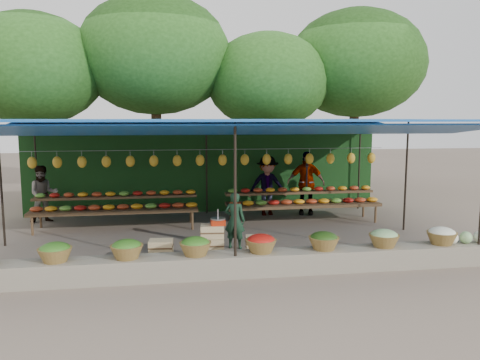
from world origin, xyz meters
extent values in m
plane|color=#6B5B4F|center=(0.00, 0.00, 0.00)|extent=(60.00, 60.00, 0.00)
cube|color=slate|center=(0.00, -2.75, 0.20)|extent=(10.60, 0.55, 0.40)
cylinder|color=black|center=(0.00, -2.90, 1.40)|extent=(0.05, 0.05, 2.80)
cylinder|color=black|center=(-4.80, 0.00, 1.40)|extent=(0.05, 0.05, 2.80)
cylinder|color=black|center=(4.80, 0.00, 1.40)|extent=(0.05, 0.05, 2.80)
cylinder|color=black|center=(-4.80, 2.90, 1.40)|extent=(0.05, 0.05, 2.80)
cylinder|color=black|center=(0.00, 2.90, 1.40)|extent=(0.05, 0.05, 2.80)
cylinder|color=black|center=(4.80, 2.90, 1.40)|extent=(0.05, 0.05, 2.80)
cube|color=#1755AC|center=(0.00, 0.00, 2.80)|extent=(10.80, 6.60, 0.04)
cube|color=#1755AC|center=(0.00, -2.00, 2.62)|extent=(10.80, 2.19, 0.26)
cube|color=#1755AC|center=(0.00, 2.00, 2.62)|extent=(10.80, 2.19, 0.26)
cylinder|color=#9C9CA1|center=(0.00, 1.40, 2.02)|extent=(9.60, 0.01, 0.01)
ellipsoid|color=gold|center=(-4.50, 1.40, 1.74)|extent=(0.23, 0.17, 0.30)
ellipsoid|color=gold|center=(-3.90, 1.40, 1.74)|extent=(0.23, 0.17, 0.30)
ellipsoid|color=gold|center=(-3.30, 1.40, 1.74)|extent=(0.23, 0.17, 0.30)
ellipsoid|color=gold|center=(-2.70, 1.40, 1.74)|extent=(0.23, 0.17, 0.30)
ellipsoid|color=gold|center=(-2.10, 1.40, 1.74)|extent=(0.23, 0.17, 0.30)
ellipsoid|color=gold|center=(-1.50, 1.40, 1.74)|extent=(0.23, 0.17, 0.30)
ellipsoid|color=gold|center=(-0.90, 1.40, 1.74)|extent=(0.23, 0.17, 0.30)
ellipsoid|color=gold|center=(-0.30, 1.40, 1.74)|extent=(0.23, 0.17, 0.30)
ellipsoid|color=gold|center=(0.30, 1.40, 1.74)|extent=(0.23, 0.17, 0.30)
ellipsoid|color=gold|center=(0.90, 1.40, 1.74)|extent=(0.23, 0.17, 0.30)
ellipsoid|color=gold|center=(1.50, 1.40, 1.74)|extent=(0.23, 0.17, 0.30)
ellipsoid|color=gold|center=(2.10, 1.40, 1.74)|extent=(0.23, 0.17, 0.30)
ellipsoid|color=gold|center=(2.70, 1.40, 1.74)|extent=(0.23, 0.17, 0.30)
ellipsoid|color=gold|center=(3.30, 1.40, 1.74)|extent=(0.23, 0.17, 0.30)
ellipsoid|color=gold|center=(3.90, 1.40, 1.74)|extent=(0.23, 0.17, 0.30)
ellipsoid|color=gold|center=(4.50, 1.40, 1.74)|extent=(0.23, 0.17, 0.30)
ellipsoid|color=#346C1C|center=(-3.10, -2.75, 0.62)|extent=(0.52, 0.52, 0.23)
ellipsoid|color=#346C1C|center=(-1.90, -2.75, 0.62)|extent=(0.52, 0.52, 0.23)
ellipsoid|color=#346C1C|center=(-0.70, -2.75, 0.62)|extent=(0.52, 0.52, 0.23)
ellipsoid|color=#A9150E|center=(0.50, -2.75, 0.62)|extent=(0.52, 0.52, 0.23)
ellipsoid|color=#234312|center=(1.70, -2.75, 0.62)|extent=(0.52, 0.52, 0.23)
ellipsoid|color=#8CBF77|center=(2.90, -2.75, 0.62)|extent=(0.52, 0.52, 0.23)
ellipsoid|color=white|center=(4.10, -2.75, 0.62)|extent=(0.52, 0.52, 0.23)
cube|color=#174218|center=(0.00, 3.15, 1.25)|extent=(10.60, 0.06, 2.50)
cylinder|color=#332012|center=(-5.50, 5.80, 1.98)|extent=(0.36, 0.36, 3.97)
ellipsoid|color=#1B3E11|center=(-5.50, 5.80, 4.46)|extent=(4.77, 4.77, 3.69)
cylinder|color=#332012|center=(-1.50, 6.20, 2.24)|extent=(0.36, 0.36, 4.48)
ellipsoid|color=#1B3E11|center=(-1.50, 6.20, 5.04)|extent=(5.39, 5.39, 4.17)
cylinder|color=#332012|center=(2.50, 5.90, 1.86)|extent=(0.36, 0.36, 3.71)
ellipsoid|color=#1B3E11|center=(2.50, 5.90, 4.18)|extent=(4.47, 4.47, 3.45)
cylinder|color=#332012|center=(6.00, 6.30, 2.18)|extent=(0.36, 0.36, 4.35)
ellipsoid|color=#1B3E11|center=(6.00, 6.30, 4.90)|extent=(5.24, 5.24, 4.05)
cube|color=#48351D|center=(-2.50, 1.30, 0.50)|extent=(4.20, 0.95, 0.08)
cube|color=#48351D|center=(-2.50, 1.60, 0.78)|extent=(4.20, 0.35, 0.06)
cylinder|color=#48351D|center=(-4.45, 0.90, 0.25)|extent=(0.06, 0.06, 0.50)
cylinder|color=#48351D|center=(-0.55, 0.90, 0.25)|extent=(0.06, 0.06, 0.50)
cylinder|color=#48351D|center=(-4.45, 1.70, 0.25)|extent=(0.06, 0.06, 0.50)
cylinder|color=#48351D|center=(-0.55, 1.70, 0.25)|extent=(0.06, 0.06, 0.50)
ellipsoid|color=#BB3C1A|center=(-4.40, 1.15, 0.60)|extent=(0.31, 0.26, 0.13)
ellipsoid|color=#60A231|center=(-4.40, 1.60, 0.87)|extent=(0.26, 0.22, 0.12)
ellipsoid|color=orange|center=(-4.05, 1.15, 0.60)|extent=(0.31, 0.26, 0.13)
ellipsoid|color=#A9150E|center=(-4.05, 1.60, 0.87)|extent=(0.26, 0.22, 0.12)
ellipsoid|color=#60A231|center=(-3.70, 1.15, 0.60)|extent=(0.31, 0.26, 0.13)
ellipsoid|color=#BB3C1A|center=(-3.70, 1.60, 0.87)|extent=(0.26, 0.22, 0.12)
ellipsoid|color=#A9150E|center=(-3.35, 1.15, 0.60)|extent=(0.31, 0.26, 0.13)
ellipsoid|color=orange|center=(-3.35, 1.60, 0.87)|extent=(0.26, 0.22, 0.12)
ellipsoid|color=#BB3C1A|center=(-3.00, 1.15, 0.60)|extent=(0.31, 0.26, 0.13)
ellipsoid|color=#BB3C1A|center=(-3.00, 1.60, 0.87)|extent=(0.26, 0.22, 0.12)
ellipsoid|color=orange|center=(-2.65, 1.15, 0.60)|extent=(0.31, 0.26, 0.13)
ellipsoid|color=orange|center=(-2.65, 1.60, 0.87)|extent=(0.26, 0.22, 0.12)
ellipsoid|color=#BB3C1A|center=(-2.30, 1.15, 0.60)|extent=(0.31, 0.26, 0.13)
ellipsoid|color=#60A231|center=(-2.30, 1.60, 0.87)|extent=(0.26, 0.22, 0.12)
ellipsoid|color=orange|center=(-1.95, 1.15, 0.60)|extent=(0.31, 0.26, 0.13)
ellipsoid|color=#A9150E|center=(-1.95, 1.60, 0.87)|extent=(0.26, 0.22, 0.12)
ellipsoid|color=#60A231|center=(-1.60, 1.15, 0.60)|extent=(0.31, 0.26, 0.13)
ellipsoid|color=#BB3C1A|center=(-1.60, 1.60, 0.87)|extent=(0.26, 0.22, 0.12)
ellipsoid|color=#A9150E|center=(-1.25, 1.15, 0.60)|extent=(0.31, 0.26, 0.13)
ellipsoid|color=orange|center=(-1.25, 1.60, 0.87)|extent=(0.26, 0.22, 0.12)
ellipsoid|color=#BB3C1A|center=(-0.90, 1.15, 0.60)|extent=(0.31, 0.26, 0.13)
ellipsoid|color=#BB3C1A|center=(-0.90, 1.60, 0.87)|extent=(0.26, 0.22, 0.12)
ellipsoid|color=orange|center=(-0.55, 1.15, 0.60)|extent=(0.31, 0.26, 0.13)
ellipsoid|color=orange|center=(-0.55, 1.60, 0.87)|extent=(0.26, 0.22, 0.12)
cube|color=#48351D|center=(2.50, 1.30, 0.50)|extent=(4.20, 0.95, 0.08)
cube|color=#48351D|center=(2.50, 1.60, 0.78)|extent=(4.20, 0.35, 0.06)
cylinder|color=#48351D|center=(0.55, 0.90, 0.25)|extent=(0.06, 0.06, 0.50)
cylinder|color=#48351D|center=(4.45, 0.90, 0.25)|extent=(0.06, 0.06, 0.50)
cylinder|color=#48351D|center=(0.55, 1.70, 0.25)|extent=(0.06, 0.06, 0.50)
cylinder|color=#48351D|center=(4.45, 1.70, 0.25)|extent=(0.06, 0.06, 0.50)
ellipsoid|color=#BB3C1A|center=(0.60, 1.15, 0.60)|extent=(0.31, 0.26, 0.13)
ellipsoid|color=#60A231|center=(0.60, 1.60, 0.87)|extent=(0.26, 0.22, 0.12)
ellipsoid|color=orange|center=(0.95, 1.15, 0.60)|extent=(0.31, 0.26, 0.13)
ellipsoid|color=#A9150E|center=(0.95, 1.60, 0.87)|extent=(0.26, 0.22, 0.12)
ellipsoid|color=#60A231|center=(1.30, 1.15, 0.60)|extent=(0.31, 0.26, 0.13)
ellipsoid|color=#BB3C1A|center=(1.30, 1.60, 0.87)|extent=(0.26, 0.22, 0.12)
ellipsoid|color=#A9150E|center=(1.65, 1.15, 0.60)|extent=(0.31, 0.26, 0.13)
ellipsoid|color=orange|center=(1.65, 1.60, 0.87)|extent=(0.26, 0.22, 0.12)
ellipsoid|color=#BB3C1A|center=(2.00, 1.15, 0.60)|extent=(0.31, 0.26, 0.13)
ellipsoid|color=#BB3C1A|center=(2.00, 1.60, 0.87)|extent=(0.26, 0.22, 0.12)
ellipsoid|color=orange|center=(2.35, 1.15, 0.60)|extent=(0.31, 0.26, 0.13)
ellipsoid|color=orange|center=(2.35, 1.60, 0.87)|extent=(0.26, 0.22, 0.12)
ellipsoid|color=#BB3C1A|center=(2.70, 1.15, 0.60)|extent=(0.31, 0.26, 0.13)
ellipsoid|color=#60A231|center=(2.70, 1.60, 0.87)|extent=(0.26, 0.22, 0.12)
ellipsoid|color=orange|center=(3.05, 1.15, 0.60)|extent=(0.31, 0.26, 0.13)
ellipsoid|color=#A9150E|center=(3.05, 1.60, 0.87)|extent=(0.26, 0.22, 0.12)
ellipsoid|color=#60A231|center=(3.40, 1.15, 0.60)|extent=(0.31, 0.26, 0.13)
ellipsoid|color=#BB3C1A|center=(3.40, 1.60, 0.87)|extent=(0.26, 0.22, 0.12)
ellipsoid|color=#A9150E|center=(3.75, 1.15, 0.60)|extent=(0.31, 0.26, 0.13)
ellipsoid|color=orange|center=(3.75, 1.60, 0.87)|extent=(0.26, 0.22, 0.12)
ellipsoid|color=#BB3C1A|center=(4.10, 1.15, 0.60)|extent=(0.31, 0.26, 0.13)
ellipsoid|color=#BB3C1A|center=(4.10, 1.60, 0.87)|extent=(0.26, 0.22, 0.12)
ellipsoid|color=orange|center=(4.45, 1.15, 0.60)|extent=(0.31, 0.26, 0.13)
ellipsoid|color=orange|center=(4.45, 1.60, 0.87)|extent=(0.26, 0.22, 0.12)
cube|color=tan|center=(-1.32, -2.01, 0.12)|extent=(0.48, 0.38, 0.25)
cube|color=tan|center=(-1.32, -2.01, 0.39)|extent=(0.48, 0.38, 0.25)
cube|color=tan|center=(-0.32, -2.01, 0.12)|extent=(0.48, 0.38, 0.25)
cube|color=tan|center=(-0.32, -2.01, 0.39)|extent=(0.48, 0.38, 0.25)
cube|color=tan|center=(-0.32, -2.01, 0.65)|extent=(0.48, 0.38, 0.25)
cube|color=tan|center=(0.58, -2.01, 0.12)|extent=(0.48, 0.38, 0.25)
cube|color=tan|center=(0.58, -2.01, 0.39)|extent=(0.48, 0.38, 0.25)
cube|color=#B2280E|center=(-0.21, -2.01, 0.83)|extent=(0.28, 0.24, 0.11)
cylinder|color=#9C9CA1|center=(-0.21, -2.01, 0.89)|extent=(0.29, 0.29, 0.03)
cylinder|color=#9C9CA1|center=(-0.21, -2.01, 0.98)|extent=(0.03, 0.03, 0.20)
imported|color=#183622|center=(0.27, -1.00, 0.62)|extent=(0.53, 0.45, 1.25)
imported|color=slate|center=(-4.52, 2.39, 0.78)|extent=(0.90, 0.79, 1.57)
imported|color=slate|center=(1.74, 2.39, 0.87)|extent=(1.14, 0.67, 1.75)
imported|color=slate|center=(2.90, 2.33, 0.94)|extent=(1.18, 0.73, 1.87)
camera|label=1|loc=(-1.19, -10.91, 2.84)|focal=35.00mm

